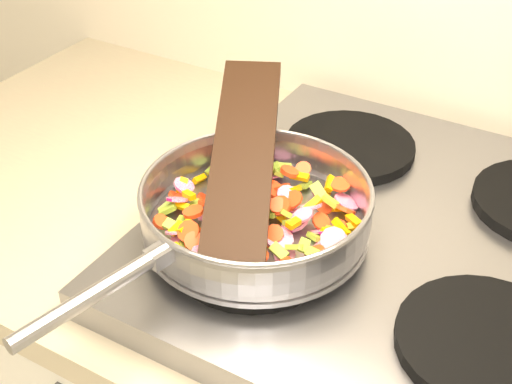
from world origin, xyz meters
The scene contains 7 objects.
cooktop centered at (-0.70, 1.67, 0.92)m, with size 0.60×0.60×0.04m, color #939399.
grate_fl centered at (-0.84, 1.52, 0.95)m, with size 0.19×0.19×0.02m, color black.
grate_fr centered at (-0.56, 1.52, 0.95)m, with size 0.19×0.19×0.02m, color black.
grate_bl centered at (-0.84, 1.81, 0.95)m, with size 0.19×0.19×0.02m, color black.
saute_pan centered at (-0.85, 1.56, 0.99)m, with size 0.32×0.48×0.06m.
vegetable_heap centered at (-0.85, 1.56, 0.98)m, with size 0.25×0.25×0.05m.
wooden_spatula centered at (-0.89, 1.59, 1.03)m, with size 0.33×0.07×0.02m, color black.
Camera 1 is at (-0.51, 0.97, 1.49)m, focal length 50.00 mm.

